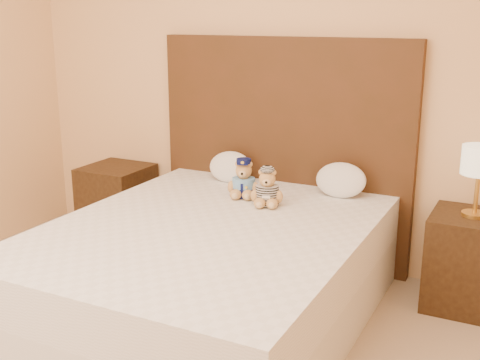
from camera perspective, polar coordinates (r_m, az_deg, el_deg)
name	(u,v)px	position (r m, az deg, el deg)	size (l,w,h in m)	color
bed	(209,272)	(3.33, -2.92, -8.73)	(1.60, 2.00, 0.55)	white
headboard	(283,151)	(4.04, 4.10, 2.73)	(1.75, 0.08, 1.50)	#462715
nightstand_left	(118,202)	(4.61, -11.54, -2.06)	(0.45, 0.45, 0.55)	#3A2612
nightstand_right	(469,261)	(3.70, 20.90, -7.23)	(0.45, 0.45, 0.55)	#3A2612
lamp	(480,164)	(3.53, 21.79, 1.43)	(0.20, 0.20, 0.40)	gold
teddy_police	(244,178)	(3.68, 0.35, 0.18)	(0.21, 0.20, 0.24)	tan
teddy_prisoner	(267,187)	(3.52, 2.59, -0.68)	(0.20, 0.19, 0.22)	tan
pillow_left	(230,165)	(4.03, -0.94, 1.39)	(0.31, 0.20, 0.22)	white
pillow_right	(341,178)	(3.74, 9.54, 0.14)	(0.32, 0.21, 0.22)	white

